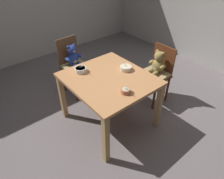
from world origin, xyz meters
name	(u,v)px	position (x,y,z in m)	size (l,w,h in m)	color
ground_plane	(109,121)	(0.00, 0.00, -0.02)	(5.20, 5.20, 0.04)	slate
dining_table	(109,84)	(0.00, 0.00, 0.63)	(1.05, 0.96, 0.73)	#BB7C4B
teddy_chair_near_left	(74,62)	(-0.92, 0.04, 0.54)	(0.43, 0.41, 0.90)	brown
teddy_chair_far_center	(157,69)	(0.05, 0.87, 0.55)	(0.41, 0.37, 0.88)	#5B2D16
porridge_bowl_cream_far_center	(126,68)	(-0.01, 0.28, 0.76)	(0.16, 0.15, 0.13)	beige
porridge_bowl_white_near_left	(81,70)	(-0.34, -0.19, 0.76)	(0.16, 0.15, 0.13)	silver
porridge_bowl_terracotta_near_right	(126,91)	(0.35, -0.05, 0.75)	(0.12, 0.11, 0.11)	#B16A4B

